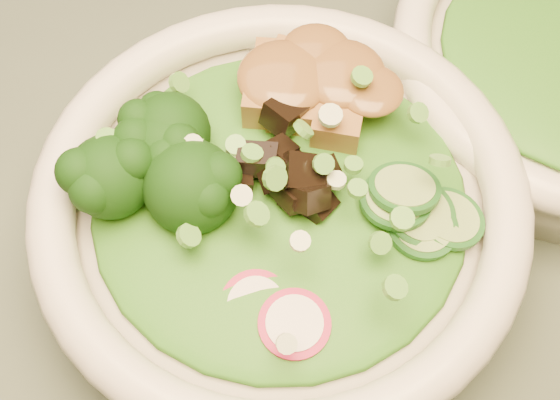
# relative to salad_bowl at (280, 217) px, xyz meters

# --- Properties ---
(salad_bowl) EXTENTS (0.29, 0.29, 0.08)m
(salad_bowl) POSITION_rel_salad_bowl_xyz_m (0.00, 0.00, 0.00)
(salad_bowl) COLOR white
(salad_bowl) RESTS_ON dining_table
(lettuce_bed) EXTENTS (0.22, 0.22, 0.03)m
(lettuce_bed) POSITION_rel_salad_bowl_xyz_m (-0.00, 0.00, 0.02)
(lettuce_bed) COLOR #196114
(lettuce_bed) RESTS_ON salad_bowl
(broccoli_florets) EXTENTS (0.10, 0.10, 0.05)m
(broccoli_florets) POSITION_rel_salad_bowl_xyz_m (-0.07, 0.01, 0.04)
(broccoli_florets) COLOR black
(broccoli_florets) RESTS_ON salad_bowl
(radish_slices) EXTENTS (0.13, 0.07, 0.02)m
(radish_slices) POSITION_rel_salad_bowl_xyz_m (-0.01, -0.07, 0.03)
(radish_slices) COLOR #A40C36
(radish_slices) RESTS_ON salad_bowl
(cucumber_slices) EXTENTS (0.09, 0.09, 0.04)m
(cucumber_slices) POSITION_rel_salad_bowl_xyz_m (0.07, -0.01, 0.04)
(cucumber_slices) COLOR #A8CC71
(cucumber_slices) RESTS_ON salad_bowl
(mushroom_heap) EXTENTS (0.09, 0.09, 0.04)m
(mushroom_heap) POSITION_rel_salad_bowl_xyz_m (0.00, 0.01, 0.04)
(mushroom_heap) COLOR black
(mushroom_heap) RESTS_ON salad_bowl
(tofu_cubes) EXTENTS (0.11, 0.09, 0.04)m
(tofu_cubes) POSITION_rel_salad_bowl_xyz_m (0.01, 0.07, 0.04)
(tofu_cubes) COLOR olive
(tofu_cubes) RESTS_ON salad_bowl
(peanut_sauce) EXTENTS (0.08, 0.06, 0.02)m
(peanut_sauce) POSITION_rel_salad_bowl_xyz_m (0.01, 0.07, 0.05)
(peanut_sauce) COLOR brown
(peanut_sauce) RESTS_ON tofu_cubes
(scallion_garnish) EXTENTS (0.21, 0.21, 0.03)m
(scallion_garnish) POSITION_rel_salad_bowl_xyz_m (-0.00, 0.00, 0.05)
(scallion_garnish) COLOR #57A138
(scallion_garnish) RESTS_ON salad_bowl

